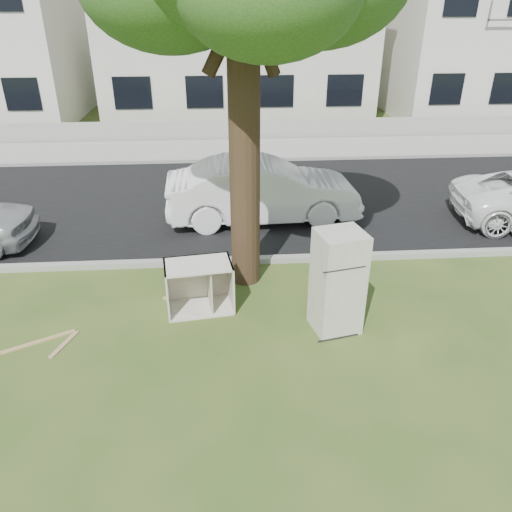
{
  "coord_description": "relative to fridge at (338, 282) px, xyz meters",
  "views": [
    {
      "loc": [
        -0.8,
        -6.61,
        4.9
      ],
      "look_at": [
        -0.29,
        0.6,
        1.12
      ],
      "focal_mm": 35.0,
      "sensor_mm": 36.0,
      "label": 1
    }
  ],
  "objects": [
    {
      "name": "townhouse_center",
      "position": [
        -0.98,
        17.39,
        2.86
      ],
      "size": [
        11.22,
        8.16,
        7.44
      ],
      "color": "silver",
      "rests_on": "ground"
    },
    {
      "name": "low_wall",
      "position": [
        -0.98,
        12.49,
        -0.52
      ],
      "size": [
        120.0,
        0.15,
        0.7
      ],
      "primitive_type": "cube",
      "color": "gray",
      "rests_on": "ground"
    },
    {
      "name": "kerb_far",
      "position": [
        -0.98,
        9.44,
        -0.87
      ],
      "size": [
        120.0,
        0.18,
        0.12
      ],
      "primitive_type": "cube",
      "color": "gray",
      "rests_on": "ground"
    },
    {
      "name": "townhouse_right",
      "position": [
        11.02,
        17.39,
        2.56
      ],
      "size": [
        10.2,
        8.16,
        6.84
      ],
      "color": "silver",
      "rests_on": "ground"
    },
    {
      "name": "ground",
      "position": [
        -0.98,
        -0.11,
        -0.87
      ],
      "size": [
        120.0,
        120.0,
        0.0
      ],
      "primitive_type": "plane",
      "color": "#2E4C1B"
    },
    {
      "name": "road",
      "position": [
        -0.98,
        5.89,
        -0.86
      ],
      "size": [
        120.0,
        7.0,
        0.01
      ],
      "primitive_type": "cube",
      "color": "black",
      "rests_on": "ground"
    },
    {
      "name": "plank_b",
      "position": [
        -2.58,
        0.79,
        -0.85
      ],
      "size": [
        0.72,
        0.69,
        0.02
      ],
      "primitive_type": "cube",
      "rotation": [
        0.0,
        0.0,
        -0.76
      ],
      "color": "tan",
      "rests_on": "ground"
    },
    {
      "name": "car_center",
      "position": [
        -0.82,
        4.58,
        -0.11
      ],
      "size": [
        4.67,
        1.83,
        1.51
      ],
      "primitive_type": "imported",
      "rotation": [
        0.0,
        0.0,
        1.62
      ],
      "color": "white",
      "rests_on": "ground"
    },
    {
      "name": "sidewalk",
      "position": [
        -0.98,
        10.89,
        -0.86
      ],
      "size": [
        120.0,
        2.8,
        0.01
      ],
      "primitive_type": "cube",
      "color": "gray",
      "rests_on": "ground"
    },
    {
      "name": "plank_a",
      "position": [
        -4.78,
        -0.09,
        -0.85
      ],
      "size": [
        1.04,
        0.6,
        0.02
      ],
      "primitive_type": "cube",
      "rotation": [
        0.0,
        0.0,
        0.48
      ],
      "color": "#A0864D",
      "rests_on": "ground"
    },
    {
      "name": "cabinet",
      "position": [
        -2.24,
        0.72,
        -0.42
      ],
      "size": [
        1.22,
        0.85,
        0.89
      ],
      "primitive_type": "cube",
      "rotation": [
        0.0,
        0.0,
        0.14
      ],
      "color": "silver",
      "rests_on": "ground"
    },
    {
      "name": "kerb_near",
      "position": [
        -0.98,
        2.34,
        -0.87
      ],
      "size": [
        120.0,
        0.18,
        0.12
      ],
      "primitive_type": "cube",
      "color": "gray",
      "rests_on": "ground"
    },
    {
      "name": "plank_c",
      "position": [
        -4.36,
        -0.18,
        -0.86
      ],
      "size": [
        0.32,
        0.69,
        0.02
      ],
      "primitive_type": "cube",
      "rotation": [
        0.0,
        0.0,
        1.21
      ],
      "color": "tan",
      "rests_on": "ground"
    },
    {
      "name": "fridge",
      "position": [
        0.0,
        0.0,
        0.0
      ],
      "size": [
        0.84,
        0.8,
        1.73
      ],
      "primitive_type": "cube",
      "rotation": [
        0.0,
        0.0,
        0.22
      ],
      "color": "silver",
      "rests_on": "ground"
    }
  ]
}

